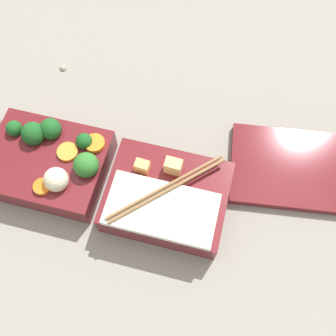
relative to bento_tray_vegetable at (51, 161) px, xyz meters
name	(u,v)px	position (x,y,z in m)	size (l,w,h in m)	color
ground_plane	(109,184)	(0.10, 0.00, -0.03)	(3.00, 3.00, 0.00)	gray
bento_tray_vegetable	(51,161)	(0.00, 0.00, 0.00)	(0.19, 0.15, 0.08)	maroon
bento_tray_rice	(166,198)	(0.20, -0.02, 0.00)	(0.19, 0.15, 0.08)	maroon
bento_lid	(285,168)	(0.38, 0.09, -0.02)	(0.19, 0.15, 0.02)	maroon
pebble_0	(63,68)	(-0.06, 0.20, -0.03)	(0.01, 0.01, 0.01)	gray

